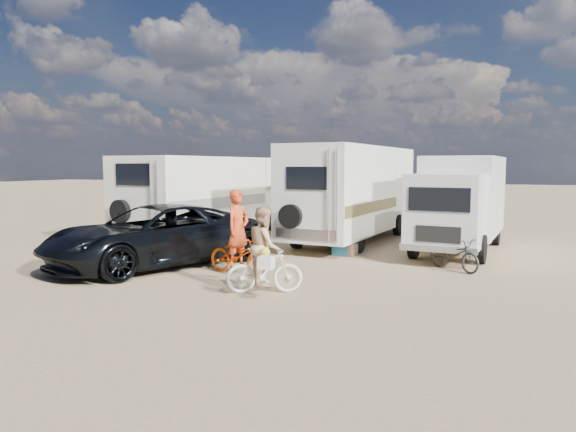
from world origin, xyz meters
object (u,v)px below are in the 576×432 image
(rv_main, at_px, (352,195))
(bike_parked, at_px, (454,254))
(crate, at_px, (348,250))
(rv_left, at_px, (214,197))
(rider_woman, at_px, (264,254))
(box_truck, at_px, (459,204))
(dark_suv, at_px, (154,236))
(cooler, at_px, (342,249))
(bike_man, at_px, (238,255))
(rider_man, at_px, (238,236))
(bike_woman, at_px, (265,270))

(rv_main, xyz_separation_m, bike_parked, (3.61, -4.16, -1.23))
(crate, bearing_deg, bike_parked, -22.29)
(rv_left, xyz_separation_m, bike_parked, (8.83, -3.82, -1.06))
(rv_main, distance_m, bike_parked, 5.64)
(rv_left, height_order, rider_woman, rv_left)
(box_truck, relative_size, crate, 14.17)
(dark_suv, bearing_deg, bike_parked, 40.60)
(rider_woman, distance_m, crate, 5.17)
(rv_main, height_order, cooler, rv_main)
(bike_man, bearing_deg, rider_woman, -124.07)
(rv_main, height_order, rider_woman, rv_main)
(rider_man, xyz_separation_m, crate, (1.89, 3.55, -0.77))
(box_truck, relative_size, bike_parked, 3.96)
(rv_left, bearing_deg, cooler, -17.29)
(rv_main, height_order, bike_parked, rv_main)
(cooler, bearing_deg, bike_man, -105.31)
(rv_left, height_order, crate, rv_left)
(box_truck, bearing_deg, rider_man, -124.72)
(rv_main, relative_size, bike_woman, 4.78)
(cooler, xyz_separation_m, crate, (0.17, 0.06, -0.02))
(dark_suv, xyz_separation_m, rider_woman, (3.87, -1.75, 0.01))
(bike_woman, relative_size, crate, 3.58)
(rv_main, bearing_deg, bike_parked, -42.07)
(box_truck, height_order, bike_woman, box_truck)
(bike_man, height_order, rider_woman, rider_woman)
(rider_woman, bearing_deg, rv_main, -24.58)
(rv_main, height_order, rider_man, rv_main)
(bike_woman, height_order, bike_parked, bike_woman)
(bike_man, xyz_separation_m, rider_woman, (1.34, -1.55, 0.36))
(box_truck, height_order, bike_parked, box_truck)
(rv_main, distance_m, rider_woman, 8.05)
(rv_left, distance_m, dark_suv, 6.11)
(crate, bearing_deg, rider_man, -118.05)
(dark_suv, relative_size, bike_man, 3.31)
(rv_left, xyz_separation_m, cooler, (5.61, -2.63, -1.28))
(bike_parked, bearing_deg, dark_suv, 146.30)
(box_truck, distance_m, bike_man, 7.44)
(box_truck, height_order, rider_woman, box_truck)
(rider_woman, relative_size, bike_parked, 1.03)
(rider_man, height_order, bike_parked, rider_man)
(rv_main, relative_size, bike_man, 4.31)
(box_truck, bearing_deg, bike_parked, -82.52)
(bike_woman, bearing_deg, rider_man, 16.17)
(bike_man, xyz_separation_m, bike_parked, (4.94, 2.30, -0.04))
(bike_man, bearing_deg, rider_man, 15.18)
(dark_suv, distance_m, bike_parked, 7.78)
(bike_parked, bearing_deg, crate, 108.34)
(rv_main, xyz_separation_m, rider_man, (-1.34, -6.46, -0.70))
(dark_suv, xyz_separation_m, cooler, (4.26, 3.29, -0.61))
(rv_main, bearing_deg, cooler, -75.50)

